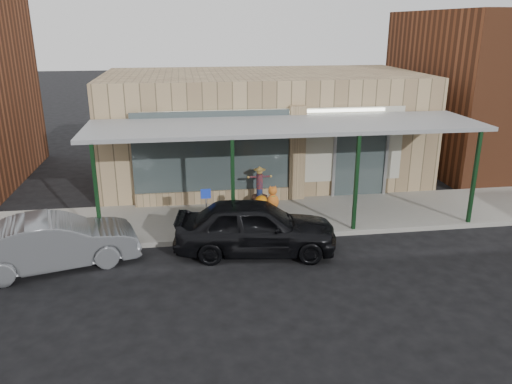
{
  "coord_description": "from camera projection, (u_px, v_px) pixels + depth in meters",
  "views": [
    {
      "loc": [
        -3.08,
        -11.08,
        5.98
      ],
      "look_at": [
        -1.08,
        2.6,
        1.3
      ],
      "focal_mm": 35.0,
      "sensor_mm": 36.0,
      "label": 1
    }
  ],
  "objects": [
    {
      "name": "handicap_sign",
      "position": [
        206.0,
        205.0,
        14.31
      ],
      "size": [
        0.28,
        0.04,
        1.37
      ],
      "rotation": [
        0.0,
        0.0,
        0.03
      ],
      "color": "gray",
      "rests_on": "sidewalk"
    },
    {
      "name": "ground",
      "position": [
        312.0,
        271.0,
        12.72
      ],
      "size": [
        120.0,
        120.0,
        0.0
      ],
      "primitive_type": "plane",
      "color": "black",
      "rests_on": "ground"
    },
    {
      "name": "awning",
      "position": [
        287.0,
        127.0,
        15.09
      ],
      "size": [
        12.0,
        3.0,
        3.04
      ],
      "color": "gray",
      "rests_on": "ground"
    },
    {
      "name": "barrel_scarecrow",
      "position": [
        260.0,
        193.0,
        16.64
      ],
      "size": [
        0.84,
        0.55,
        1.39
      ],
      "rotation": [
        0.0,
        0.0,
        0.02
      ],
      "color": "#532F21",
      "rests_on": "sidewalk"
    },
    {
      "name": "storefront",
      "position": [
        262.0,
        127.0,
        19.7
      ],
      "size": [
        12.0,
        6.25,
        4.2
      ],
      "color": "tan",
      "rests_on": "ground"
    },
    {
      "name": "block_buildings_near",
      "position": [
        307.0,
        81.0,
        20.41
      ],
      "size": [
        61.0,
        8.0,
        8.0
      ],
      "color": "brown",
      "rests_on": "ground"
    },
    {
      "name": "parked_sedan",
      "position": [
        256.0,
        227.0,
        13.53
      ],
      "size": [
        4.57,
        2.32,
        1.6
      ],
      "rotation": [
        0.0,
        0.0,
        1.44
      ],
      "color": "black",
      "rests_on": "ground"
    },
    {
      "name": "sidewalk",
      "position": [
        285.0,
        217.0,
        16.07
      ],
      "size": [
        40.0,
        3.2,
        0.15
      ],
      "primitive_type": "cube",
      "color": "gray",
      "rests_on": "ground"
    },
    {
      "name": "barrel_pumpkin",
      "position": [
        261.0,
        209.0,
        15.68
      ],
      "size": [
        0.75,
        0.75,
        0.8
      ],
      "rotation": [
        0.0,
        0.0,
        -0.13
      ],
      "color": "#532F21",
      "rests_on": "sidewalk"
    },
    {
      "name": "car_grey",
      "position": [
        55.0,
        242.0,
        12.73
      ],
      "size": [
        4.36,
        2.47,
        1.36
      ],
      "primitive_type": "imported",
      "rotation": [
        0.0,
        0.0,
        1.84
      ],
      "color": "slate",
      "rests_on": "ground"
    }
  ]
}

